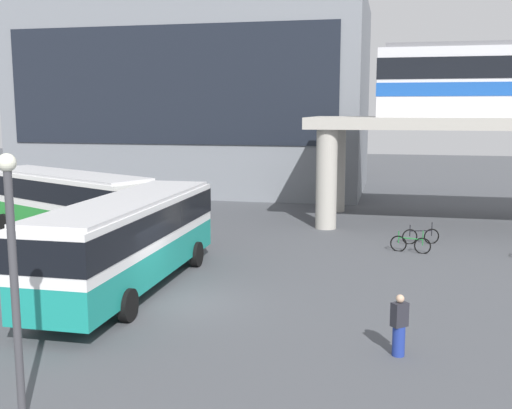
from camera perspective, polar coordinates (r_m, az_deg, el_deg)
ground_plane at (r=29.57m, az=-0.45°, el=-3.33°), size 120.00×120.00×0.00m
station_building at (r=49.70m, az=-5.27°, el=9.84°), size 25.97×14.38×14.28m
bus_main at (r=21.61m, az=-11.63°, el=-2.66°), size 2.80×11.05×3.22m
bus_secondary at (r=31.06m, az=-17.32°, el=0.58°), size 10.99×7.26×3.22m
bicycle_black at (r=29.73m, az=15.03°, el=-2.86°), size 1.72×0.61×1.04m
bicycle_green at (r=27.83m, az=14.14°, el=-3.61°), size 1.76×0.46×1.04m
pedestrian_by_bike_rack at (r=16.29m, az=13.14°, el=-11.04°), size 0.47×0.46×1.61m
lamp_post at (r=12.87m, az=-21.61°, el=-5.17°), size 0.36×0.36×5.40m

